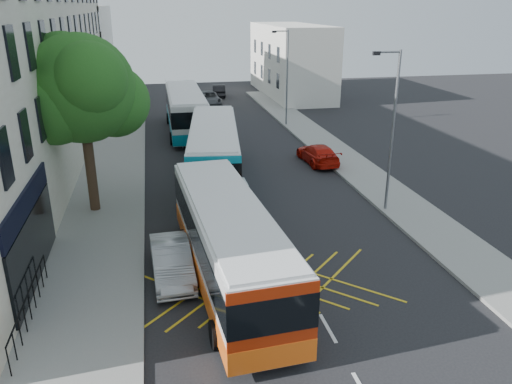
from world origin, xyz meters
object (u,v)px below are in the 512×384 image
bus_mid (214,151)px  parked_car_silver (172,261)px  distant_car_dark (219,91)px  lamp_far (286,73)px  bus_near (229,242)px  street_tree (81,90)px  red_hatchback (318,154)px  lamp_near (391,124)px  distant_car_grey (208,99)px  bus_far (186,111)px

bus_mid → parked_car_silver: bearing=-98.0°
bus_mid → distant_car_dark: bearing=89.1°
bus_mid → distant_car_dark: bus_mid is taller
lamp_far → bus_near: 27.01m
distant_car_dark → bus_near: bearing=89.8°
parked_car_silver → lamp_far: bearing=62.9°
street_tree → red_hatchback: street_tree is taller
lamp_far → parked_car_silver: bearing=-114.3°
lamp_far → parked_car_silver: (-11.10, -24.55, -3.92)m
street_tree → lamp_far: size_ratio=1.10×
lamp_far → distant_car_dark: lamp_far is taller
lamp_far → red_hatchback: lamp_far is taller
red_hatchback → lamp_far: bearing=-96.8°
lamp_near → bus_near: 10.80m
red_hatchback → distant_car_dark: 27.66m
bus_near → lamp_near: bearing=27.1°
lamp_far → red_hatchback: (-0.70, -11.23, -3.97)m
bus_near → distant_car_dark: (5.24, 41.59, -1.01)m
red_hatchback → distant_car_grey: size_ratio=0.86×
bus_mid → parked_car_silver: bus_mid is taller
street_tree → distant_car_dark: street_tree is taller
bus_near → bus_mid: 12.26m
bus_far → lamp_near: bearing=-65.6°
bus_near → distant_car_grey: bearing=80.9°
bus_near → distant_car_grey: (3.39, 36.39, -0.97)m
lamp_near → parked_car_silver: size_ratio=1.88×
lamp_near → lamp_far: (0.00, 20.00, 0.00)m
bus_far → red_hatchback: bearing=-52.9°
bus_far → distant_car_dark: bus_far is taller
lamp_near → parked_car_silver: bearing=-157.7°
bus_mid → distant_car_grey: (2.40, 24.16, -1.07)m
bus_mid → distant_car_dark: size_ratio=2.97×
lamp_far → distant_car_dark: (-3.70, 16.26, -3.93)m
parked_car_silver → distant_car_grey: bearing=78.4°
lamp_far → bus_mid: size_ratio=0.65×
lamp_near → red_hatchback: (-0.70, 8.77, -3.97)m
street_tree → bus_far: size_ratio=0.72×
parked_car_silver → distant_car_dark: size_ratio=1.02×
bus_far → red_hatchback: bus_far is taller
street_tree → parked_car_silver: 10.04m
bus_near → bus_mid: (0.98, 12.22, 0.10)m
red_hatchback → parked_car_silver: bearing=48.8°
bus_mid → parked_car_silver: size_ratio=2.90×
bus_mid → red_hatchback: bus_mid is taller
street_tree → lamp_far: 22.57m
street_tree → distant_car_dark: 35.51m
lamp_far → street_tree: bearing=-130.8°
lamp_far → bus_near: size_ratio=0.69×
bus_near → red_hatchback: bus_near is taller
bus_mid → red_hatchback: (7.26, 1.87, -1.14)m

